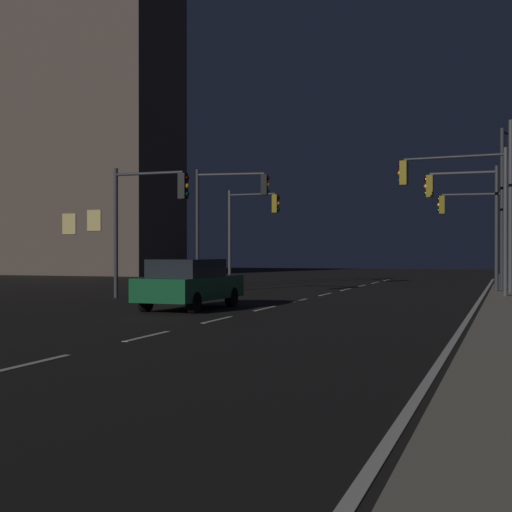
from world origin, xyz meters
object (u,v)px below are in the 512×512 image
(car, at_px, (189,283))
(traffic_light_mid_right, at_px, (474,217))
(traffic_light_overhead_east, at_px, (147,207))
(traffic_light_far_right, at_px, (227,205))
(traffic_light_near_left, at_px, (251,219))
(traffic_light_far_center, at_px, (465,205))
(building_distant, at_px, (30,132))
(street_lamp_far_end, at_px, (505,192))
(traffic_light_near_right, at_px, (458,193))

(car, distance_m, traffic_light_mid_right, 21.05)
(traffic_light_overhead_east, xyz_separation_m, traffic_light_far_right, (0.39, 7.35, 0.47))
(traffic_light_near_left, height_order, traffic_light_mid_right, traffic_light_near_left)
(car, xyz_separation_m, traffic_light_far_center, (7.63, 11.33, 2.96))
(traffic_light_mid_right, xyz_separation_m, traffic_light_far_right, (-10.80, -8.03, 0.38))
(traffic_light_overhead_east, relative_size, building_distant, 0.21)
(traffic_light_far_center, bearing_deg, traffic_light_overhead_east, -146.95)
(traffic_light_far_center, relative_size, traffic_light_overhead_east, 1.04)
(traffic_light_far_center, xyz_separation_m, street_lamp_far_end, (1.59, 1.85, 0.62))
(traffic_light_near_right, bearing_deg, street_lamp_far_end, 71.52)
(traffic_light_near_left, bearing_deg, traffic_light_near_right, -35.34)
(traffic_light_far_right, distance_m, street_lamp_far_end, 12.53)
(traffic_light_far_center, height_order, building_distant, building_distant)
(car, height_order, traffic_light_near_left, traffic_light_near_left)
(street_lamp_far_end, bearing_deg, traffic_light_near_right, -108.48)
(traffic_light_near_right, xyz_separation_m, traffic_light_far_center, (0.08, 3.15, -0.27))
(building_distant, bearing_deg, traffic_light_far_right, -36.61)
(traffic_light_mid_right, height_order, traffic_light_far_right, traffic_light_far_right)
(traffic_light_far_center, bearing_deg, building_distant, 152.78)
(building_distant, bearing_deg, traffic_light_mid_right, -15.74)
(building_distant, bearing_deg, car, -47.09)
(traffic_light_far_right, bearing_deg, traffic_light_near_left, 95.75)
(traffic_light_near_left, height_order, traffic_light_far_right, traffic_light_far_right)
(traffic_light_mid_right, height_order, street_lamp_far_end, street_lamp_far_end)
(car, bearing_deg, traffic_light_near_left, 102.74)
(car, height_order, traffic_light_far_center, traffic_light_far_center)
(traffic_light_far_center, relative_size, street_lamp_far_end, 0.74)
(traffic_light_far_center, distance_m, traffic_light_mid_right, 8.09)
(traffic_light_near_right, bearing_deg, traffic_light_far_right, 163.29)
(car, relative_size, building_distant, 0.19)
(traffic_light_overhead_east, distance_m, traffic_light_far_right, 7.37)
(traffic_light_near_right, distance_m, traffic_light_far_center, 3.16)
(traffic_light_overhead_east, height_order, street_lamp_far_end, street_lamp_far_end)
(traffic_light_mid_right, relative_size, building_distant, 0.21)
(car, height_order, traffic_light_near_right, traffic_light_near_right)
(car, relative_size, traffic_light_near_left, 0.88)
(car, distance_m, traffic_light_near_left, 16.74)
(traffic_light_near_left, bearing_deg, building_distant, 150.86)
(traffic_light_far_center, xyz_separation_m, traffic_light_overhead_east, (-11.19, -7.28, -0.28))
(traffic_light_near_left, height_order, traffic_light_far_center, traffic_light_far_center)
(traffic_light_mid_right, xyz_separation_m, street_lamp_far_end, (1.59, -6.24, 0.81))
(car, xyz_separation_m, traffic_light_mid_right, (7.63, 19.42, 2.77))
(traffic_light_overhead_east, bearing_deg, building_distant, 133.15)
(traffic_light_near_right, distance_m, traffic_light_overhead_east, 11.87)
(traffic_light_far_center, xyz_separation_m, traffic_light_far_right, (-10.80, 0.07, 0.19))
(traffic_light_near_left, relative_size, traffic_light_mid_right, 1.04)
(traffic_light_far_center, relative_size, traffic_light_far_right, 0.92)
(traffic_light_overhead_east, xyz_separation_m, traffic_light_mid_right, (11.19, 15.37, 0.09))
(traffic_light_near_left, xyz_separation_m, traffic_light_far_center, (11.28, -4.78, 0.24))
(traffic_light_far_right, bearing_deg, street_lamp_far_end, 8.21)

